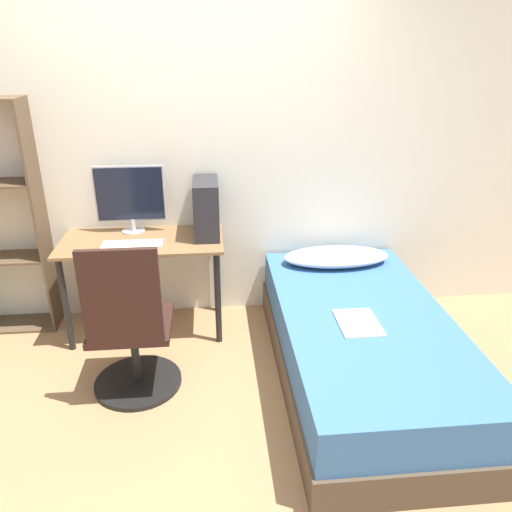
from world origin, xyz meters
TOP-DOWN VIEW (x-y plane):
  - ground_plane at (0.00, 0.00)m, footprint 14.00×14.00m
  - wall_back at (0.00, 1.42)m, footprint 8.00×0.05m
  - desk at (-0.33, 1.12)m, footprint 1.14×0.56m
  - office_chair at (-0.33, 0.37)m, footprint 0.55×0.55m
  - bed at (1.10, 0.38)m, footprint 1.05×2.03m
  - pillow at (1.10, 1.14)m, footprint 0.80×0.36m
  - magazine at (1.02, 0.26)m, footprint 0.24×0.32m
  - monitor at (-0.40, 1.30)m, footprint 0.50×0.17m
  - keyboard at (-0.38, 1.00)m, footprint 0.41×0.14m
  - pc_tower at (0.14, 1.18)m, footprint 0.18×0.39m

SIDE VIEW (x-z plane):
  - ground_plane at x=0.00m, z-range 0.00..0.00m
  - bed at x=1.10m, z-range 0.00..0.47m
  - office_chair at x=-0.33m, z-range -0.13..0.90m
  - magazine at x=1.02m, z-range 0.47..0.49m
  - pillow at x=1.10m, z-range 0.47..0.58m
  - desk at x=-0.33m, z-range 0.25..0.98m
  - keyboard at x=-0.38m, z-range 0.73..0.75m
  - pc_tower at x=0.14m, z-range 0.73..1.13m
  - monitor at x=-0.40m, z-range 0.75..1.24m
  - wall_back at x=0.00m, z-range 0.00..2.50m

